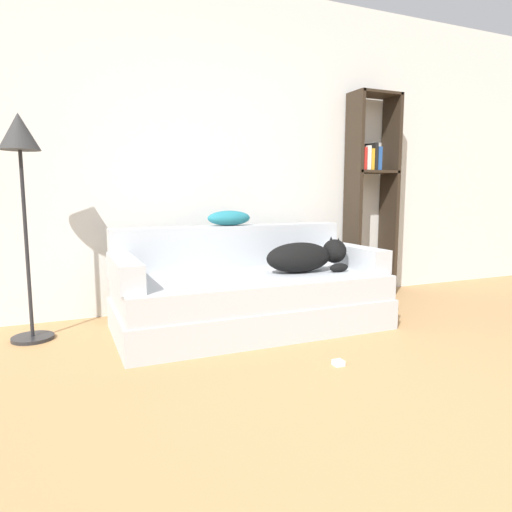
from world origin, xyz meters
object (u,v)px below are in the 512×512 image
dog (307,256)px  power_adapter (338,363)px  couch (251,302)px  floor_lamp (21,158)px  laptop (231,276)px  throw_pillow (229,218)px  bookshelf (371,183)px

dog → power_adapter: size_ratio=11.36×
couch → floor_lamp: 1.80m
laptop → throw_pillow: size_ratio=1.07×
couch → throw_pillow: (-0.02, 0.40, 0.59)m
dog → throw_pillow: bearing=135.4°
dog → throw_pillow: throw_pillow is taller
bookshelf → throw_pillow: bearing=-172.7°
laptop → power_adapter: (0.34, -0.85, -0.39)m
power_adapter → couch: bearing=100.8°
bookshelf → floor_lamp: 2.97m
throw_pillow → power_adapter: (0.19, -1.29, -0.77)m
floor_lamp → bookshelf: bearing=5.2°
throw_pillow → bookshelf: (1.51, 0.19, 0.29)m
throw_pillow → floor_lamp: bearing=-177.1°
dog → throw_pillow: size_ratio=1.88×
dog → bookshelf: size_ratio=0.35×
dog → floor_lamp: 2.05m
laptop → power_adapter: size_ratio=6.47×
throw_pillow → laptop: bearing=-108.5°
dog → throw_pillow: 0.69m
dog → bookshelf: bearing=31.2°
dog → power_adapter: 1.01m
throw_pillow → floor_lamp: (-1.44, -0.07, 0.42)m
couch → dog: bearing=-6.2°
couch → bookshelf: 1.83m
couch → dog: (0.44, -0.05, 0.32)m
bookshelf → floor_lamp: size_ratio=1.28×
throw_pillow → floor_lamp: size_ratio=0.24×
laptop → throw_pillow: 0.60m
dog → laptop: 0.61m
dog → bookshelf: bookshelf is taller
couch → floor_lamp: bearing=167.4°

